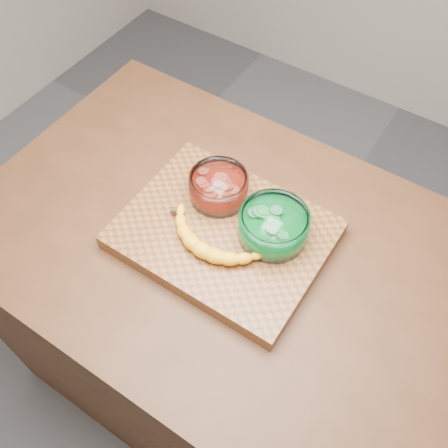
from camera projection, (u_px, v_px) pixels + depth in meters
The scene contains 6 objects.
ground at pixel (224, 371), 1.88m from camera, with size 3.50×3.50×0.00m, color #535358.
counter at pixel (224, 321), 1.51m from camera, with size 1.20×0.80×0.90m, color #482815.
cutting_board at pixel (224, 234), 1.13m from camera, with size 0.45×0.35×0.04m, color brown.
bowl_red at pixel (219, 187), 1.14m from camera, with size 0.14×0.14×0.06m.
bowl_green at pixel (274, 226), 1.07m from camera, with size 0.15×0.15×0.07m.
banana at pixel (211, 241), 1.07m from camera, with size 0.26×0.12×0.04m, color #F7AC16, non-canonical shape.
Camera 1 is at (0.35, -0.53, 1.85)m, focal length 40.00 mm.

